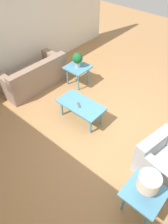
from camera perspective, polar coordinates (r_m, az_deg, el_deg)
The scene contains 10 objects.
ground_plane at distance 4.89m, azimuth 5.43°, elevation -3.85°, with size 14.00×14.00×0.00m, color #A87A4C.
wall_right at distance 6.04m, azimuth -18.97°, elevation 19.64°, with size 0.12×7.20×2.70m.
sofa at distance 5.98m, azimuth -12.95°, elevation 8.98°, with size 0.87×1.76×0.77m.
armchair at distance 4.20m, azimuth 19.80°, elevation -11.89°, with size 0.92×0.95×0.71m.
coffee_table at distance 4.77m, azimuth -0.82°, elevation 1.58°, with size 1.04×0.54×0.45m.
side_table_plant at distance 5.83m, azimuth -1.66°, elevation 11.12°, with size 0.58×0.58×0.54m.
side_table_lamp at distance 3.57m, azimuth 15.34°, elevation -20.08°, with size 0.58×0.58×0.54m.
potted_plant at distance 5.67m, azimuth -1.72°, elevation 13.73°, with size 0.27×0.27×0.39m.
table_lamp at distance 3.27m, azimuth 16.53°, elevation -17.23°, with size 0.32×0.32×0.42m.
remote_control at distance 4.69m, azimuth -1.34°, elevation 1.86°, with size 0.16×0.12×0.02m.
Camera 1 is at (-1.81, 2.79, 3.58)m, focal length 35.00 mm.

